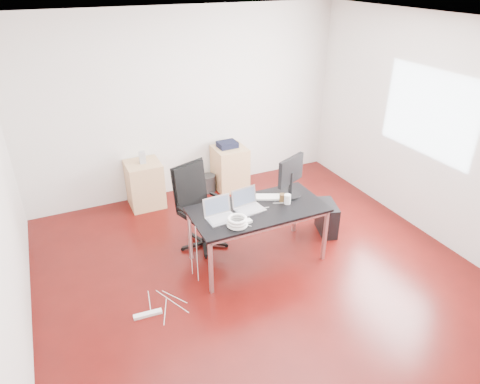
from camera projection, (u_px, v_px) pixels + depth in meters
name	position (u px, v px, depth m)	size (l,w,h in m)	color
room_shell	(265.00, 167.00, 4.48)	(5.00, 5.00, 5.00)	#3C0806
desk	(258.00, 212.00, 5.08)	(1.60, 0.80, 0.73)	black
office_chair	(198.00, 203.00, 5.43)	(0.61, 0.63, 1.08)	black
filing_cabinet_left	(145.00, 184.00, 6.44)	(0.50, 0.50, 0.70)	tan
filing_cabinet_right	(230.00, 168.00, 6.96)	(0.50, 0.50, 0.70)	tan
pc_tower	(327.00, 218.00, 5.83)	(0.20, 0.45, 0.44)	black
wastebasket	(208.00, 183.00, 6.94)	(0.24, 0.24, 0.28)	black
power_strip	(148.00, 314.00, 4.51)	(0.30, 0.06, 0.04)	white
laptop_left	(220.00, 214.00, 4.83)	(0.34, 0.27, 0.23)	silver
laptop_right	(248.00, 205.00, 5.02)	(0.36, 0.29, 0.23)	silver
monitor	(291.00, 175.00, 5.21)	(0.43, 0.26, 0.51)	black
keyboard	(264.00, 197.00, 5.28)	(0.44, 0.14, 0.02)	white
cup_white	(287.00, 199.00, 5.13)	(0.08, 0.08, 0.12)	white
cup_brown	(282.00, 198.00, 5.18)	(0.08, 0.08, 0.10)	#553B1D
cable_coil	(237.00, 222.00, 4.69)	(0.24, 0.24, 0.11)	white
power_adapter	(248.00, 221.00, 4.78)	(0.07, 0.07, 0.03)	white
speaker	(142.00, 157.00, 6.24)	(0.09, 0.08, 0.18)	#9E9E9E
navy_garment	(227.00, 144.00, 6.80)	(0.30, 0.24, 0.09)	black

